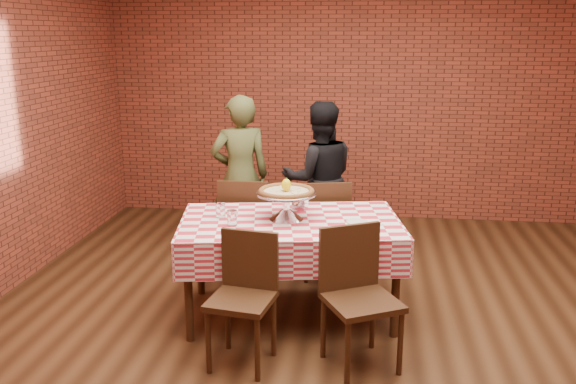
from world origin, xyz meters
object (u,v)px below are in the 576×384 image
object	(u,v)px
pizza_stand	(286,206)
chair_far_right	(323,227)
chair_near_left	(241,303)
chair_near_right	(362,301)
diner_olive	(240,176)
pizza	(286,192)
water_glass_left	(232,218)
table	(290,268)
condiment_caddy	(300,200)
water_glass_right	(221,211)
diner_black	(319,179)
chair_far_left	(248,226)

from	to	relation	value
pizza_stand	chair_far_right	bearing A→B (deg)	74.38
chair_near_left	chair_near_right	xyz separation A→B (m)	(0.77, 0.08, 0.02)
chair_far_right	diner_olive	world-z (taller)	diner_olive
pizza	chair_far_right	distance (m)	0.99
pizza	chair_near_right	size ratio (longest dim) A/B	0.46
water_glass_left	chair_near_right	distance (m)	1.14
pizza_stand	chair_near_right	distance (m)	1.02
table	pizza	size ratio (longest dim) A/B	3.89
condiment_caddy	pizza_stand	bearing A→B (deg)	-90.26
pizza_stand	chair_far_right	xyz separation A→B (m)	(0.23, 0.81, -0.41)
pizza_stand	condiment_caddy	world-z (taller)	pizza_stand
condiment_caddy	diner_olive	world-z (taller)	diner_olive
table	pizza	world-z (taller)	pizza
water_glass_left	water_glass_right	size ratio (longest dim) A/B	1.00
chair_near_right	chair_far_right	xyz separation A→B (m)	(-0.36, 1.54, -0.01)
condiment_caddy	table	bearing A→B (deg)	-82.92
pizza	diner_olive	xyz separation A→B (m)	(-0.61, 1.27, -0.19)
pizza	chair_near_right	bearing A→B (deg)	-51.57
water_glass_left	water_glass_right	xyz separation A→B (m)	(-0.13, 0.17, 0.00)
chair_near_right	chair_near_left	bearing A→B (deg)	157.85
water_glass_left	diner_black	world-z (taller)	diner_black
water_glass_right	chair_far_right	size ratio (longest dim) A/B	0.13
chair_near_right	chair_far_left	bearing A→B (deg)	97.60
water_glass_left	chair_far_right	size ratio (longest dim) A/B	0.13
water_glass_left	diner_olive	bearing A→B (deg)	99.37
pizza	condiment_caddy	world-z (taller)	pizza
chair_far_right	diner_olive	bearing A→B (deg)	-42.17
condiment_caddy	diner_black	size ratio (longest dim) A/B	0.10
chair_near_right	diner_olive	xyz separation A→B (m)	(-1.19, 2.00, 0.32)
diner_olive	diner_black	bearing A→B (deg)	166.34
table	water_glass_right	distance (m)	0.69
chair_near_left	diner_olive	xyz separation A→B (m)	(-0.42, 2.07, 0.34)
pizza	water_glass_left	size ratio (longest dim) A/B	3.65
chair_near_left	diner_olive	distance (m)	2.15
diner_black	diner_olive	bearing A→B (deg)	-6.21
pizza	water_glass_left	distance (m)	0.45
table	water_glass_left	distance (m)	0.62
water_glass_left	diner_black	xyz separation A→B (m)	(0.51, 1.57, -0.07)
pizza	water_glass_right	xyz separation A→B (m)	(-0.50, -0.04, -0.15)
pizza	chair_far_left	xyz separation A→B (m)	(-0.44, 0.70, -0.51)
chair_far_left	diner_olive	world-z (taller)	diner_olive
chair_near_left	diner_black	size ratio (longest dim) A/B	0.58
table	diner_black	bearing A→B (deg)	85.44
pizza_stand	chair_near_right	size ratio (longest dim) A/B	0.50
condiment_caddy	diner_black	world-z (taller)	diner_black
diner_olive	water_glass_left	bearing A→B (deg)	78.28
chair_far_right	chair_near_right	bearing A→B (deg)	89.58
pizza	diner_olive	world-z (taller)	diner_olive
water_glass_right	chair_near_right	size ratio (longest dim) A/B	0.12
water_glass_left	diner_olive	world-z (taller)	diner_olive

